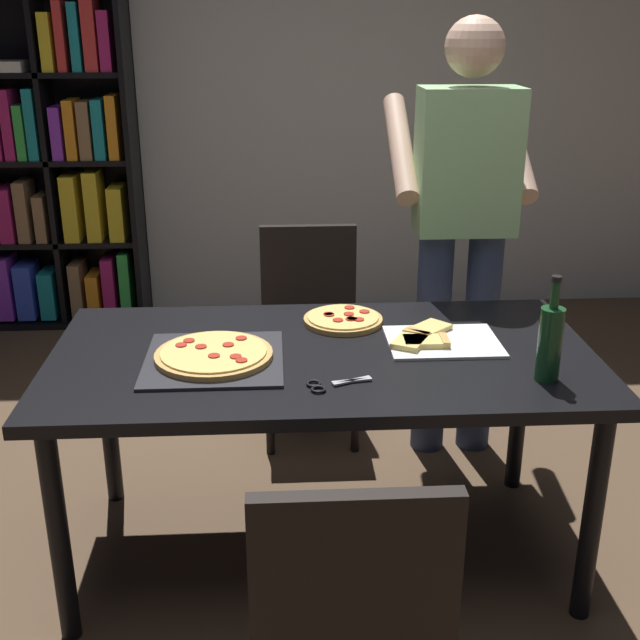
% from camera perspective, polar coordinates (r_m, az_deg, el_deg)
% --- Properties ---
extents(ground_plane, '(12.00, 12.00, 0.00)m').
position_cam_1_polar(ground_plane, '(2.90, 0.18, -16.02)').
color(ground_plane, brown).
extents(back_wall, '(6.40, 0.10, 2.80)m').
position_cam_1_polar(back_wall, '(4.93, -1.73, 16.84)').
color(back_wall, silver).
rests_on(back_wall, ground_plane).
extents(dining_table, '(1.72, 0.90, 0.75)m').
position_cam_1_polar(dining_table, '(2.55, 0.20, -3.78)').
color(dining_table, black).
rests_on(dining_table, ground_plane).
extents(chair_near_camera, '(0.42, 0.42, 0.90)m').
position_cam_1_polar(chair_near_camera, '(1.86, 2.08, -20.63)').
color(chair_near_camera, black).
rests_on(chair_near_camera, ground_plane).
extents(chair_far_side, '(0.42, 0.42, 0.90)m').
position_cam_1_polar(chair_far_side, '(3.48, -0.75, 0.15)').
color(chair_far_side, black).
rests_on(chair_far_side, ground_plane).
extents(bookshelf, '(1.40, 0.35, 1.95)m').
position_cam_1_polar(bookshelf, '(4.97, -20.27, 10.31)').
color(bookshelf, black).
rests_on(bookshelf, ground_plane).
extents(person_serving_pizza, '(0.55, 0.54, 1.75)m').
position_cam_1_polar(person_serving_pizza, '(3.21, 10.15, 7.13)').
color(person_serving_pizza, '#38476B').
rests_on(person_serving_pizza, ground_plane).
extents(pepperoni_pizza_on_tray, '(0.42, 0.42, 0.04)m').
position_cam_1_polar(pepperoni_pizza_on_tray, '(2.47, -7.58, -2.57)').
color(pepperoni_pizza_on_tray, '#2D2D33').
rests_on(pepperoni_pizza_on_tray, dining_table).
extents(pizza_slices_on_towel, '(0.36, 0.30, 0.03)m').
position_cam_1_polar(pizza_slices_on_towel, '(2.61, 8.13, -1.39)').
color(pizza_slices_on_towel, white).
rests_on(pizza_slices_on_towel, dining_table).
extents(wine_bottle, '(0.07, 0.07, 0.32)m').
position_cam_1_polar(wine_bottle, '(2.38, 16.09, -1.48)').
color(wine_bottle, '#194723').
rests_on(wine_bottle, dining_table).
extents(kitchen_scissors, '(0.20, 0.11, 0.01)m').
position_cam_1_polar(kitchen_scissors, '(2.29, 0.65, -4.62)').
color(kitchen_scissors, silver).
rests_on(kitchen_scissors, dining_table).
extents(second_pizza_plain, '(0.27, 0.27, 0.03)m').
position_cam_1_polar(second_pizza_plain, '(2.76, 1.66, 0.05)').
color(second_pizza_plain, tan).
rests_on(second_pizza_plain, dining_table).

